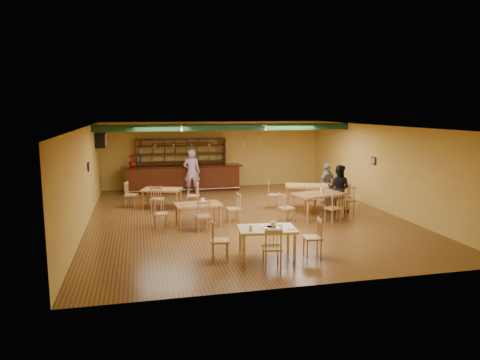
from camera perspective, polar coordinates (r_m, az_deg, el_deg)
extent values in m
plane|color=#513217|center=(14.84, 0.52, -4.75)|extent=(12.00, 12.00, 0.00)
cube|color=#103218|center=(17.16, -1.67, 6.82)|extent=(10.00, 0.30, 0.25)
cube|color=silver|center=(17.49, -7.90, 7.01)|extent=(0.05, 2.50, 0.05)
cube|color=silver|center=(18.06, 2.34, 7.15)|extent=(0.05, 2.50, 0.05)
cube|color=silver|center=(18.31, -17.51, 4.92)|extent=(0.34, 0.70, 0.48)
cube|color=black|center=(15.21, -18.94, 1.61)|extent=(0.04, 0.34, 0.28)
cube|color=black|center=(16.84, 16.80, 2.40)|extent=(0.04, 0.34, 0.28)
cube|color=#35150A|center=(19.48, -7.35, 0.20)|extent=(5.17, 0.85, 1.13)
cube|color=#35150A|center=(20.02, -7.56, 2.10)|extent=(4.00, 0.40, 2.28)
imported|color=#9F0F0E|center=(19.28, -13.73, 2.42)|extent=(0.38, 0.38, 0.53)
cube|color=#B0713E|center=(16.37, -10.02, -2.33)|extent=(1.58, 1.21, 0.70)
cube|color=#B0713E|center=(16.29, 8.79, -2.11)|extent=(1.88, 1.44, 0.83)
cube|color=#B0713E|center=(13.71, -5.43, -4.46)|extent=(1.44, 0.93, 0.69)
cube|color=#B0713E|center=(14.90, 10.03, -3.22)|extent=(1.84, 1.39, 0.82)
cube|color=#D2BA8C|center=(10.80, 3.47, -8.06)|extent=(1.46, 1.03, 0.73)
cylinder|color=silver|center=(10.73, 3.99, -6.12)|extent=(0.43, 0.43, 0.01)
cylinder|color=#EAE5C6|center=(10.44, 1.39, -6.26)|extent=(0.08, 0.08, 0.11)
cube|color=white|center=(10.97, 4.92, -5.73)|extent=(0.23, 0.19, 0.03)
cube|color=silver|center=(10.81, 4.67, -5.95)|extent=(0.28, 0.30, 0.00)
cylinder|color=white|center=(10.68, 6.57, -6.23)|extent=(0.24, 0.24, 0.01)
imported|color=#9E53B4|center=(18.64, -6.24, 1.05)|extent=(0.74, 0.53, 1.92)
imported|color=black|center=(15.81, 12.60, -1.06)|extent=(1.02, 0.99, 1.65)
imported|color=gray|center=(17.10, 11.16, -0.45)|extent=(0.96, 0.77, 1.53)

